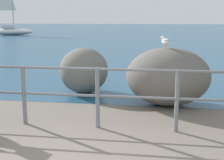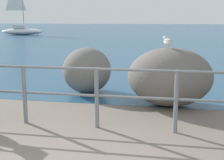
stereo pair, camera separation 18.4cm
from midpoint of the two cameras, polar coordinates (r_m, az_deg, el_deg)
The scene contains 7 objects.
ground_plane at distance 23.29m, azimuth 5.90°, elevation 6.82°, with size 120.00×120.00×0.10m, color #6B6056.
sea_surface at distance 51.24m, azimuth 7.39°, elevation 9.35°, with size 120.00×90.00×0.01m, color navy.
promenade_railing at distance 5.06m, azimuth -3.75°, elevation -2.05°, with size 7.80×0.07×1.02m.
breakwater_boulder_main at distance 6.50m, azimuth 9.54°, elevation 0.64°, with size 1.76×1.41×1.22m.
breakwater_boulder_left at distance 7.51m, azimuth -5.95°, elevation 1.77°, with size 1.18×1.23×1.11m.
seagull at distance 6.31m, azimuth 9.10°, elevation 7.19°, with size 0.24×0.33×0.23m.
sailboat at distance 35.13m, azimuth -18.34°, elevation 9.09°, with size 4.57×2.11×6.16m.
Camera 1 is at (0.96, -3.21, 1.81)m, focal length 49.18 mm.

